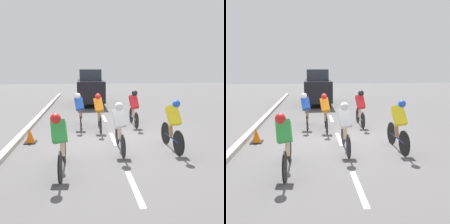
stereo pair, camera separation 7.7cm
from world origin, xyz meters
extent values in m
plane|color=#565454|center=(0.00, 0.00, 0.00)|extent=(60.00, 60.00, 0.00)
cube|color=white|center=(0.00, 3.11, 0.00)|extent=(0.12, 1.40, 0.01)
cube|color=white|center=(0.00, -0.09, 0.00)|extent=(0.12, 1.40, 0.01)
cube|color=white|center=(0.00, -3.29, 0.00)|extent=(0.12, 1.40, 0.01)
cube|color=#B7B2A8|center=(3.20, -0.09, 0.07)|extent=(0.20, 27.84, 0.14)
cylinder|color=black|center=(-0.04, 0.52, 0.32)|extent=(0.03, 0.64, 0.64)
cylinder|color=black|center=(-0.04, 1.57, 0.32)|extent=(0.03, 0.64, 0.64)
cylinder|color=navy|center=(-0.04, 1.04, 0.32)|extent=(0.04, 1.04, 0.04)
cylinder|color=navy|center=(-0.04, 0.86, 0.53)|extent=(0.04, 0.04, 0.42)
cylinder|color=#1999D8|center=(-0.04, 0.99, 0.42)|extent=(0.07, 0.07, 0.16)
cylinder|color=beige|center=(-0.04, 0.97, 0.50)|extent=(0.12, 0.23, 0.36)
cube|color=white|center=(0.00, 1.14, 1.01)|extent=(0.40, 0.47, 0.60)
sphere|color=white|center=(0.04, 1.36, 1.38)|extent=(0.23, 0.23, 0.23)
cylinder|color=black|center=(0.38, -1.77, 0.35)|extent=(0.03, 0.69, 0.69)
cylinder|color=black|center=(0.38, -0.75, 0.35)|extent=(0.03, 0.69, 0.69)
cylinder|color=black|center=(0.38, -1.26, 0.35)|extent=(0.04, 1.02, 0.04)
cylinder|color=black|center=(0.38, -1.44, 0.56)|extent=(0.04, 0.04, 0.42)
cylinder|color=white|center=(0.38, -1.31, 0.45)|extent=(0.07, 0.07, 0.16)
cylinder|color=tan|center=(0.38, -1.33, 0.53)|extent=(0.12, 0.23, 0.36)
cube|color=orange|center=(0.42, -1.16, 1.03)|extent=(0.40, 0.47, 0.59)
sphere|color=red|center=(0.46, -0.94, 1.38)|extent=(0.22, 0.22, 0.22)
cylinder|color=black|center=(-1.11, -2.31, 0.33)|extent=(0.03, 0.67, 0.67)
cylinder|color=black|center=(-1.11, -1.31, 0.33)|extent=(0.03, 0.67, 0.67)
cylinder|color=#B7B7BC|center=(-1.11, -1.81, 0.33)|extent=(0.04, 1.00, 0.04)
cylinder|color=#B7B7BC|center=(-1.11, -1.99, 0.54)|extent=(0.04, 0.04, 0.42)
cylinder|color=green|center=(-1.11, -1.86, 0.43)|extent=(0.07, 0.07, 0.16)
cylinder|color=beige|center=(-1.11, -1.89, 0.51)|extent=(0.12, 0.23, 0.36)
cube|color=red|center=(-1.09, -1.71, 1.04)|extent=(0.38, 0.49, 0.61)
sphere|color=black|center=(-1.06, -1.49, 1.42)|extent=(0.24, 0.24, 0.24)
cylinder|color=black|center=(-1.60, 0.62, 0.36)|extent=(0.03, 0.71, 0.71)
cylinder|color=black|center=(-1.60, 1.60, 0.36)|extent=(0.03, 0.71, 0.71)
cylinder|color=navy|center=(-1.60, 1.11, 0.36)|extent=(0.04, 0.98, 0.04)
cylinder|color=navy|center=(-1.60, 0.94, 0.57)|extent=(0.04, 0.04, 0.42)
cylinder|color=yellow|center=(-1.60, 1.06, 0.46)|extent=(0.07, 0.07, 0.16)
cylinder|color=#9E704C|center=(-1.60, 1.04, 0.54)|extent=(0.12, 0.23, 0.36)
cube|color=yellow|center=(-1.57, 1.21, 1.06)|extent=(0.37, 0.49, 0.61)
sphere|color=blue|center=(-1.55, 1.43, 1.44)|extent=(0.21, 0.21, 0.21)
cylinder|color=black|center=(1.12, -2.26, 0.34)|extent=(0.03, 0.68, 0.68)
cylinder|color=black|center=(1.12, -1.29, 0.34)|extent=(0.03, 0.68, 0.68)
cylinder|color=#B7B7BC|center=(1.12, -1.78, 0.34)|extent=(0.04, 0.97, 0.04)
cylinder|color=#B7B7BC|center=(1.12, -1.95, 0.55)|extent=(0.04, 0.04, 0.42)
cylinder|color=green|center=(1.12, -1.83, 0.44)|extent=(0.07, 0.07, 0.16)
cylinder|color=#9E704C|center=(1.12, -1.85, 0.52)|extent=(0.12, 0.23, 0.36)
cube|color=blue|center=(1.17, -1.68, 1.01)|extent=(0.41, 0.46, 0.58)
sphere|color=white|center=(1.21, -1.46, 1.36)|extent=(0.22, 0.22, 0.22)
cylinder|color=black|center=(1.51, 1.65, 0.34)|extent=(0.03, 0.68, 0.68)
cylinder|color=black|center=(1.51, 2.69, 0.34)|extent=(0.03, 0.68, 0.68)
cylinder|color=black|center=(1.51, 2.17, 0.34)|extent=(0.04, 1.04, 0.04)
cylinder|color=black|center=(1.51, 1.99, 0.55)|extent=(0.04, 0.04, 0.42)
cylinder|color=green|center=(1.51, 2.12, 0.44)|extent=(0.07, 0.07, 0.16)
cylinder|color=beige|center=(1.51, 2.09, 0.52)|extent=(0.12, 0.23, 0.36)
cube|color=green|center=(1.55, 2.27, 1.00)|extent=(0.39, 0.45, 0.56)
sphere|color=red|center=(1.58, 2.49, 1.35)|extent=(0.23, 0.23, 0.23)
cylinder|color=black|center=(-0.17, -6.66, 0.32)|extent=(0.14, 0.64, 0.64)
cylinder|color=black|center=(1.19, -6.66, 0.32)|extent=(0.14, 0.64, 0.64)
cylinder|color=black|center=(-0.17, -9.35, 0.32)|extent=(0.14, 0.64, 0.64)
cylinder|color=black|center=(1.19, -9.35, 0.32)|extent=(0.14, 0.64, 0.64)
cube|color=black|center=(0.51, -8.01, 0.98)|extent=(1.70, 4.35, 1.32)
cube|color=#2D333D|center=(0.51, -8.22, 2.00)|extent=(1.39, 2.39, 0.73)
cube|color=black|center=(2.75, -0.02, 0.01)|extent=(0.36, 0.36, 0.03)
cone|color=orange|center=(2.75, -0.02, 0.26)|extent=(0.28, 0.28, 0.46)
camera|label=1|loc=(0.98, 7.09, 2.37)|focal=35.00mm
camera|label=2|loc=(0.90, 7.10, 2.37)|focal=35.00mm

